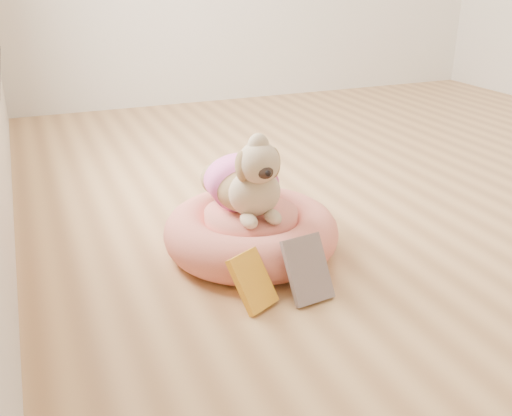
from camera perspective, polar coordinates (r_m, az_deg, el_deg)
name	(u,v)px	position (r m, az deg, el deg)	size (l,w,h in m)	color
floor	(432,182)	(3.07, 17.23, 2.46)	(4.50, 4.50, 0.00)	#AD7A48
pet_bed	(251,232)	(2.19, -0.50, -2.41)	(0.67, 0.67, 0.17)	#D46753
dog	(246,168)	(2.11, -1.04, 4.07)	(0.32, 0.46, 0.34)	olive
book_yellow	(253,281)	(1.86, -0.34, -7.32)	(0.13, 0.02, 0.19)	yellow
book_white	(308,269)	(1.90, 5.18, -6.13)	(0.14, 0.02, 0.22)	silver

